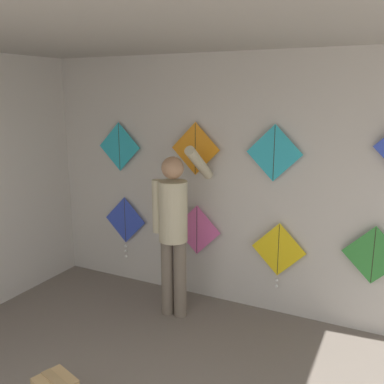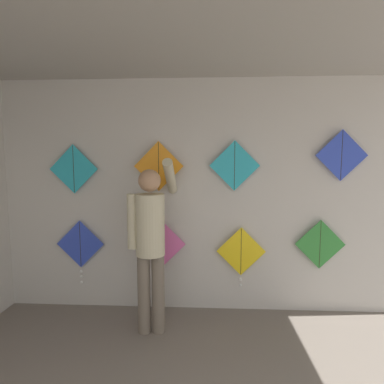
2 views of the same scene
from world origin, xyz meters
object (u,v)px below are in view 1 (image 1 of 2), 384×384
shopkeeper (174,222)px  kite_2 (278,252)px  kite_6 (274,153)px  kite_3 (373,255)px  kite_0 (125,223)px  kite_5 (195,149)px  kite_1 (197,230)px  kite_4 (119,147)px

shopkeeper → kite_2: size_ratio=2.57×
kite_2 → kite_6: 1.06m
kite_3 → kite_6: (-1.02, 0.00, 0.93)m
kite_0 → kite_5: size_ratio=1.35×
kite_5 → kite_1: bearing=0.0°
kite_0 → kite_6: kite_6 is taller
kite_4 → kite_3: bearing=0.0°
kite_0 → kite_1: kite_1 is taller
kite_2 → kite_5: 1.44m
shopkeeper → kite_4: size_ratio=3.17×
kite_4 → kite_6: (1.92, 0.00, 0.04)m
kite_0 → kite_3: 2.90m
shopkeeper → kite_0: shopkeeper is taller
kite_1 → kite_0: bearing=-179.9°
kite_5 → shopkeeper: bearing=-92.0°
kite_1 → kite_6: size_ratio=1.00×
shopkeeper → kite_0: size_ratio=2.34×
kite_2 → kite_6: (-0.09, 0.00, 1.05)m
kite_1 → kite_4: size_ratio=1.00×
kite_2 → kite_4: bearing=180.0°
kite_2 → shopkeeper: bearing=-154.4°
kite_0 → kite_4: (-0.05, 0.00, 0.96)m
kite_3 → kite_5: (-1.91, 0.00, 0.92)m
shopkeeper → kite_6: kite_6 is taller
kite_6 → shopkeeper: bearing=-152.1°
kite_2 → kite_0: bearing=-180.0°
shopkeeper → kite_3: bearing=9.5°
kite_0 → kite_5: bearing=0.1°
kite_3 → kite_6: 1.38m
kite_0 → kite_5: kite_5 is taller
kite_5 → kite_2: bearing=-0.0°
kite_0 → kite_1: (1.01, 0.00, 0.05)m
kite_0 → kite_6: 2.13m
kite_1 → kite_6: (0.87, 0.00, 0.95)m
kite_1 → kite_3: (1.89, 0.00, 0.02)m
kite_0 → kite_6: size_ratio=1.35×
kite_1 → kite_4: bearing=180.0°
shopkeeper → kite_0: (-0.97, 0.48, -0.27)m
kite_3 → kite_4: (-2.94, 0.00, 0.89)m
kite_2 → kite_6: bearing=179.6°
kite_1 → kite_4: (-1.05, 0.00, 0.91)m
kite_6 → kite_4: bearing=180.0°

